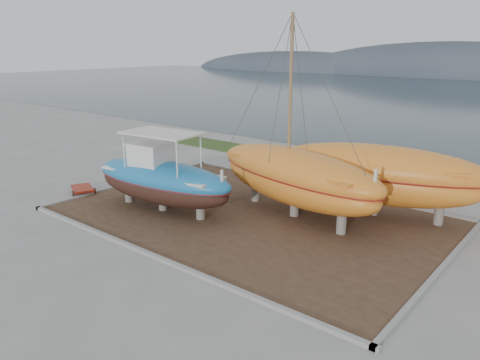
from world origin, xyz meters
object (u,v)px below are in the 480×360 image
Objects in this scene: white_dinghy at (182,181)px; orange_sailboat at (297,120)px; red_trailer at (83,190)px; blue_caique at (162,172)px; orange_bare_hull at (376,181)px.

orange_sailboat reaches higher than white_dinghy.
red_trailer is (-11.44, -4.45, -4.64)m from orange_sailboat.
orange_bare_hull is at bearing 28.99° from blue_caique.
orange_bare_hull is 16.12m from red_trailer.
blue_caique is 1.82× the size of white_dinghy.
blue_caique is 3.35× the size of red_trailer.
red_trailer is (-5.77, -0.95, -1.89)m from blue_caique.
orange_sailboat is 5.00m from orange_bare_hull.
orange_bare_hull reaches higher than red_trailer.
orange_bare_hull is (9.88, 3.53, 1.01)m from white_dinghy.
blue_caique is 3.18m from white_dinghy.
blue_caique is 0.80× the size of orange_bare_hull.
blue_caique is 10.58m from orange_bare_hull.
white_dinghy is 1.84× the size of red_trailer.
red_trailer is at bearing -177.11° from blue_caique.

